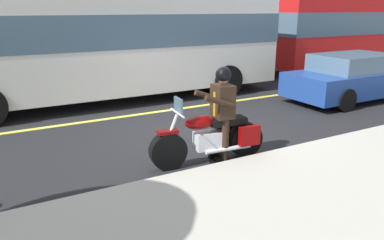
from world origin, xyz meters
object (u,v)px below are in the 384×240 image
(bus_far, at_px, (102,38))
(car_silver, at_px, (355,77))
(motorcycle_main, at_px, (212,138))
(bus_near, at_px, (367,27))
(rider_main, at_px, (222,106))

(bus_far, relative_size, car_silver, 2.40)
(motorcycle_main, distance_m, bus_near, 13.74)
(bus_far, bearing_deg, bus_near, -176.77)
(bus_near, bearing_deg, car_silver, 35.61)
(bus_near, height_order, bus_far, same)
(motorcycle_main, bearing_deg, bus_far, -86.12)
(motorcycle_main, height_order, rider_main, rider_main)
(bus_near, relative_size, bus_far, 1.00)
(bus_far, bearing_deg, car_silver, 153.11)
(car_silver, bearing_deg, motorcycle_main, 17.68)
(bus_near, xyz_separation_m, bus_far, (12.56, 0.71, 0.00))
(rider_main, distance_m, bus_near, 13.53)
(motorcycle_main, height_order, bus_far, bus_far)
(rider_main, height_order, bus_near, bus_near)
(rider_main, height_order, bus_far, bus_far)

